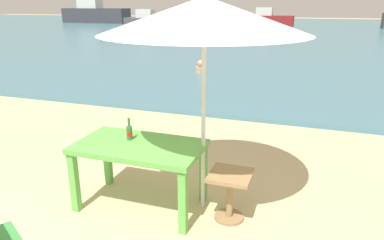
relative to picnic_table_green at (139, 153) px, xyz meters
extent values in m
cube|color=teal|center=(0.23, 28.45, -0.61)|extent=(120.00, 50.00, 0.08)
cube|color=#60B24C|center=(0.00, 0.00, 0.08)|extent=(1.40, 0.80, 0.06)
cube|color=#60B24C|center=(-0.64, -0.34, -0.30)|extent=(0.08, 0.08, 0.70)
cube|color=#60B24C|center=(0.64, -0.34, -0.30)|extent=(0.08, 0.08, 0.70)
cube|color=#60B24C|center=(-0.64, 0.34, -0.30)|extent=(0.08, 0.08, 0.70)
cube|color=#60B24C|center=(0.64, 0.34, -0.30)|extent=(0.08, 0.08, 0.70)
cylinder|color=#2D662D|center=(-0.16, 0.09, 0.19)|extent=(0.06, 0.06, 0.16)
cone|color=#2D662D|center=(-0.16, 0.09, 0.27)|extent=(0.06, 0.06, 0.03)
cylinder|color=#2D662D|center=(-0.16, 0.09, 0.32)|extent=(0.03, 0.03, 0.09)
cylinder|color=red|center=(-0.16, 0.09, 0.18)|extent=(0.07, 0.07, 0.05)
cylinder|color=gold|center=(-0.16, 0.09, 0.37)|extent=(0.03, 0.03, 0.01)
cylinder|color=silver|center=(0.68, 0.20, 0.50)|extent=(0.04, 0.04, 2.30)
cone|color=white|center=(0.68, 0.20, 1.47)|extent=(2.10, 2.10, 0.36)
cube|color=#9E7A51|center=(1.02, 0.06, -0.13)|extent=(0.44, 0.44, 0.04)
cylinder|color=#9E7A51|center=(1.02, 0.06, -0.40)|extent=(0.07, 0.07, 0.50)
cylinder|color=#9E7A51|center=(1.02, 0.06, -0.64)|extent=(0.32, 0.32, 0.03)
cylinder|color=tan|center=(-1.74, 7.70, -0.47)|extent=(0.34, 0.34, 0.20)
sphere|color=tan|center=(-1.74, 7.70, -0.27)|extent=(0.21, 0.21, 0.21)
cube|color=#38383F|center=(-22.30, 33.11, 0.22)|extent=(7.71, 2.10, 1.58)
cube|color=silver|center=(-23.00, 33.11, 1.62)|extent=(2.45, 1.58, 1.23)
cube|color=#4C4C4C|center=(-12.27, 26.10, -0.11)|extent=(4.49, 1.22, 0.92)
cube|color=silver|center=(-12.68, 26.10, 0.70)|extent=(1.43, 0.92, 0.71)
cube|color=maroon|center=(-3.00, 33.49, -0.08)|extent=(4.80, 1.31, 0.98)
cube|color=silver|center=(-3.43, 33.49, 0.79)|extent=(1.53, 0.98, 0.76)
camera|label=1|loc=(1.74, -3.26, 1.58)|focal=33.47mm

